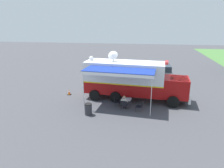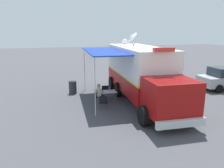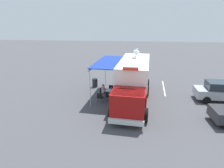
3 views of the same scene
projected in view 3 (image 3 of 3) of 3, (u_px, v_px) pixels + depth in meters
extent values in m
plane|color=#47474C|center=(133.00, 97.00, 17.82)|extent=(100.00, 100.00, 0.00)
cube|color=silver|center=(164.00, 88.00, 20.13)|extent=(0.55, 4.79, 0.01)
cube|color=#9E0F0F|center=(134.00, 85.00, 17.46)|extent=(3.13, 7.39, 1.10)
cube|color=white|center=(134.00, 70.00, 17.01)|extent=(3.13, 7.39, 1.70)
cube|color=yellow|center=(134.00, 79.00, 17.28)|extent=(3.15, 7.42, 0.10)
cube|color=#9E0F0F|center=(128.00, 102.00, 13.04)|extent=(2.48, 2.30, 1.70)
cube|color=#28333D|center=(128.00, 97.00, 12.69)|extent=(2.27, 1.66, 0.70)
cube|color=silver|center=(126.00, 122.00, 12.28)|extent=(2.38, 0.41, 0.36)
cylinder|color=black|center=(146.00, 115.00, 13.30)|extent=(0.39, 1.02, 1.00)
cylinder|color=black|center=(111.00, 112.00, 13.76)|extent=(0.39, 1.02, 1.00)
cylinder|color=black|center=(147.00, 91.00, 17.94)|extent=(0.39, 1.02, 1.00)
cylinder|color=black|center=(121.00, 89.00, 18.39)|extent=(0.39, 1.02, 1.00)
cylinder|color=black|center=(148.00, 84.00, 19.78)|extent=(0.39, 1.02, 1.00)
cylinder|color=black|center=(124.00, 83.00, 20.24)|extent=(0.39, 1.02, 1.00)
cube|color=white|center=(135.00, 61.00, 16.72)|extent=(3.13, 7.39, 0.10)
cube|color=red|center=(131.00, 69.00, 13.23)|extent=(1.12, 0.38, 0.20)
cylinder|color=silver|center=(136.00, 55.00, 17.64)|extent=(0.10, 0.10, 0.45)
cone|color=silver|center=(134.00, 51.00, 17.53)|extent=(0.79, 0.96, 0.81)
sphere|color=white|center=(137.00, 52.00, 19.62)|extent=(0.44, 0.44, 0.44)
cube|color=#193399|center=(109.00, 62.00, 17.21)|extent=(2.70, 5.93, 0.06)
cube|color=white|center=(98.00, 63.00, 17.45)|extent=(0.59, 5.74, 0.24)
cylinder|color=silver|center=(90.00, 88.00, 15.38)|extent=(0.05, 0.05, 3.25)
cylinder|color=silver|center=(105.00, 71.00, 20.45)|extent=(0.05, 0.05, 3.25)
cube|color=silver|center=(110.00, 90.00, 17.41)|extent=(0.87, 0.87, 0.03)
cylinder|color=#333338|center=(114.00, 96.00, 17.12)|extent=(0.03, 0.03, 0.70)
cylinder|color=#333338|center=(106.00, 95.00, 17.25)|extent=(0.03, 0.03, 0.70)
cylinder|color=#333338|center=(115.00, 93.00, 17.81)|extent=(0.03, 0.03, 0.70)
cylinder|color=#333338|center=(107.00, 92.00, 17.94)|extent=(0.03, 0.03, 0.70)
cylinder|color=#4C99D8|center=(111.00, 88.00, 17.53)|extent=(0.07, 0.07, 0.20)
cylinder|color=white|center=(111.00, 87.00, 17.50)|extent=(0.04, 0.04, 0.02)
cube|color=black|center=(103.00, 92.00, 17.69)|extent=(0.52, 0.52, 0.04)
cube|color=black|center=(101.00, 90.00, 17.65)|extent=(0.08, 0.48, 0.44)
cylinder|color=#333338|center=(106.00, 94.00, 17.92)|extent=(0.02, 0.02, 0.42)
cylinder|color=#333338|center=(105.00, 96.00, 17.51)|extent=(0.02, 0.02, 0.42)
cylinder|color=#333338|center=(101.00, 94.00, 18.00)|extent=(0.02, 0.02, 0.42)
cylinder|color=#333338|center=(100.00, 95.00, 17.59)|extent=(0.02, 0.02, 0.42)
cube|color=black|center=(111.00, 90.00, 18.22)|extent=(0.52, 0.52, 0.04)
cube|color=black|center=(111.00, 87.00, 18.35)|extent=(0.48, 0.08, 0.44)
cylinder|color=#333338|center=(113.00, 93.00, 18.04)|extent=(0.02, 0.02, 0.42)
cylinder|color=#333338|center=(108.00, 93.00, 18.12)|extent=(0.02, 0.02, 0.42)
cylinder|color=#333338|center=(114.00, 92.00, 18.45)|extent=(0.02, 0.02, 0.42)
cylinder|color=#333338|center=(109.00, 91.00, 18.53)|extent=(0.02, 0.02, 0.42)
cube|color=black|center=(101.00, 97.00, 16.54)|extent=(0.60, 0.60, 0.04)
cube|color=black|center=(100.00, 96.00, 16.27)|extent=(0.47, 0.17, 0.44)
cylinder|color=#333338|center=(100.00, 98.00, 16.88)|extent=(0.02, 0.02, 0.42)
cylinder|color=#333338|center=(104.00, 99.00, 16.72)|extent=(0.02, 0.02, 0.42)
cylinder|color=#333338|center=(97.00, 100.00, 16.49)|extent=(0.02, 0.02, 0.42)
cylinder|color=#333338|center=(102.00, 101.00, 16.33)|extent=(0.02, 0.02, 0.42)
cube|color=silver|center=(103.00, 89.00, 17.59)|extent=(0.27, 0.38, 0.56)
sphere|color=#A37556|center=(103.00, 85.00, 17.46)|extent=(0.22, 0.22, 0.22)
cylinder|color=silver|center=(105.00, 88.00, 17.77)|extent=(0.43, 0.13, 0.34)
cylinder|color=silver|center=(104.00, 90.00, 17.34)|extent=(0.43, 0.13, 0.34)
cylinder|color=black|center=(105.00, 92.00, 17.74)|extent=(0.39, 0.16, 0.13)
cylinder|color=black|center=(107.00, 94.00, 17.78)|extent=(0.11, 0.11, 0.42)
cube|color=black|center=(108.00, 96.00, 17.83)|extent=(0.25, 0.12, 0.07)
cylinder|color=black|center=(105.00, 93.00, 17.55)|extent=(0.39, 0.16, 0.13)
cylinder|color=black|center=(107.00, 95.00, 17.59)|extent=(0.11, 0.11, 0.42)
cube|color=black|center=(107.00, 97.00, 17.64)|extent=(0.25, 0.12, 0.07)
cylinder|color=#2D2D33|center=(95.00, 83.00, 20.33)|extent=(0.56, 0.56, 0.85)
cylinder|color=black|center=(95.00, 79.00, 20.18)|extent=(0.57, 0.57, 0.06)
cube|color=black|center=(133.00, 79.00, 23.00)|extent=(0.36, 0.36, 0.03)
cone|color=orange|center=(134.00, 77.00, 22.91)|extent=(0.26, 0.26, 0.55)
cylinder|color=white|center=(134.00, 77.00, 22.90)|extent=(0.17, 0.17, 0.06)
cylinder|color=black|center=(217.00, 113.00, 13.95)|extent=(0.65, 0.24, 0.64)
cube|color=#B2B5BA|center=(220.00, 93.00, 16.74)|extent=(4.29, 2.01, 0.76)
cube|color=#28333D|center=(220.00, 85.00, 16.54)|extent=(2.18, 1.70, 0.68)
cylinder|color=black|center=(201.00, 93.00, 17.90)|extent=(0.65, 0.25, 0.64)
cylinder|color=black|center=(207.00, 100.00, 16.22)|extent=(0.65, 0.25, 0.64)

